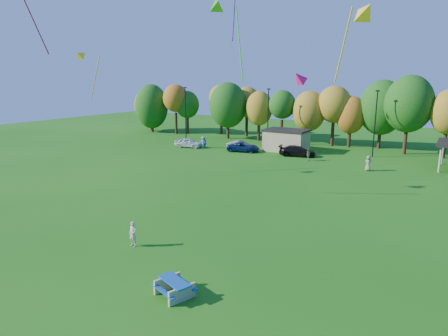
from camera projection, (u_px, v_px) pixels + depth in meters
The scene contains 18 objects.
ground at pixel (192, 270), 22.94m from camera, with size 160.00×160.00×0.00m, color #19600F.
tree_line at pixel (362, 110), 60.10m from camera, with size 93.57×10.55×11.15m.
lamp_posts at pixel (375, 121), 54.20m from camera, with size 64.50×0.25×9.09m.
utility_building at pixel (286, 140), 59.31m from camera, with size 6.30×4.30×3.25m.
picnic_table at pixel (175, 287), 20.12m from camera, with size 2.35×2.15×0.83m.
kite_flyer at pixel (133, 234), 25.90m from camera, with size 0.62×0.40×1.69m, color beige.
car_a at pixel (189, 143), 62.51m from camera, with size 1.77×4.39×1.50m, color white.
car_b at pixel (241, 146), 60.16m from camera, with size 1.48×4.25×1.40m, color gray.
car_c at pixel (243, 147), 59.00m from camera, with size 2.22×4.81×1.34m, color navy.
car_d at pixel (297, 151), 55.58m from camera, with size 2.05×5.03×1.46m, color black.
far_person_0 at pixel (308, 155), 52.50m from camera, with size 0.94×0.39×1.60m, color #698B55.
far_person_1 at pixel (203, 142), 61.73m from camera, with size 1.19×0.69×1.85m, color #5598BB.
far_person_2 at pixel (368, 163), 46.88m from camera, with size 0.89×0.58×1.81m, color #84865C.
far_person_3 at pixel (204, 143), 62.46m from camera, with size 0.75×0.59×1.55m, color teal.
kite_4 at pixel (299, 78), 26.07m from camera, with size 1.55×1.58×1.26m.
kite_5 at pixel (83, 56), 41.76m from camera, with size 1.11×3.11×5.32m.
kite_7 at pixel (365, 12), 26.43m from camera, with size 2.89×2.96×5.59m.
kite_14 at pixel (217, 5), 33.67m from camera, with size 3.52×3.56×7.39m.
Camera 1 is at (12.47, -17.06, 10.81)m, focal length 32.00 mm.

